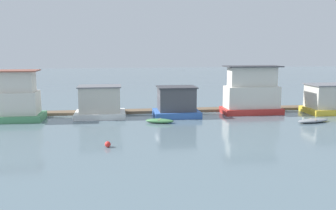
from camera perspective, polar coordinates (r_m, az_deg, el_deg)
The scene contains 10 objects.
ground_plane at distance 41.66m, azimuth -0.19°, elevation -1.69°, with size 200.00×200.00×0.00m, color slate.
dock_walkway at distance 44.33m, azimuth -0.67°, elevation -0.86°, with size 51.00×1.82×0.30m, color brown.
houseboat_green at distance 42.02m, azimuth -22.40°, elevation 0.83°, with size 5.81×3.85×5.25m.
houseboat_white at distance 41.44m, azimuth -10.32°, elevation 0.32°, with size 5.42×4.12×3.46m.
houseboat_blue at distance 41.28m, azimuth 1.29°, elevation 0.33°, with size 5.00×4.00×3.33m.
houseboat_red at distance 44.11m, azimuth 12.62°, elevation 1.83°, with size 6.74×3.28×5.50m.
houseboat_yellow at distance 47.49m, azimuth 23.74°, elevation 0.82°, with size 6.10×4.08×3.38m.
dinghy_green at distance 37.85m, azimuth -1.29°, elevation -2.42°, with size 3.07×1.89×0.44m.
dinghy_grey at distance 40.85m, azimuth 21.23°, elevation -2.23°, with size 3.79×1.89×0.39m.
buoy_red at distance 29.16m, azimuth -9.17°, elevation -5.93°, with size 0.46×0.46×0.46m, color red.
Camera 1 is at (-5.50, -40.59, 7.59)m, focal length 40.00 mm.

